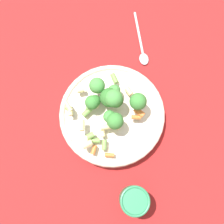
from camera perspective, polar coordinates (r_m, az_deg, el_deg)
ground_plane at (r=0.70m, az=0.00°, el=-1.05°), size 3.00×3.00×0.00m
bowl at (r=0.68m, az=0.00°, el=-0.61°), size 0.27×0.27×0.04m
pasta_salad at (r=0.63m, az=-0.41°, el=2.07°), size 0.21×0.20×0.08m
cup at (r=0.63m, az=5.03°, el=-18.49°), size 0.07×0.07×0.09m
spoon at (r=0.77m, az=6.49°, el=13.69°), size 0.17×0.03×0.01m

